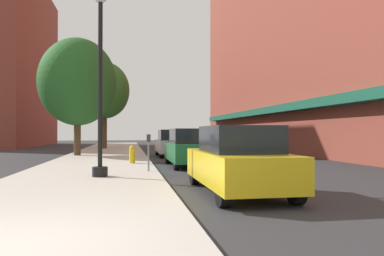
{
  "coord_description": "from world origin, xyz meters",
  "views": [
    {
      "loc": [
        1.34,
        -4.65,
        1.51
      ],
      "look_at": [
        4.89,
        15.54,
        1.74
      ],
      "focal_mm": 33.9,
      "sensor_mm": 36.0,
      "label": 1
    }
  ],
  "objects_px": {
    "fire_hydrant": "(132,154)",
    "car_silver": "(172,143)",
    "car_green": "(189,148)",
    "car_yellow": "(238,160)",
    "parking_meter_near": "(149,148)",
    "tree_mid": "(78,82)",
    "tree_near": "(105,91)",
    "lamppost": "(100,78)"
  },
  "relations": [
    {
      "from": "car_yellow",
      "to": "tree_mid",
      "type": "bearing_deg",
      "value": 112.69
    },
    {
      "from": "lamppost",
      "to": "car_yellow",
      "type": "bearing_deg",
      "value": -40.85
    },
    {
      "from": "lamppost",
      "to": "fire_hydrant",
      "type": "xyz_separation_m",
      "value": [
        1.04,
        4.77,
        -2.68
      ]
    },
    {
      "from": "parking_meter_near",
      "to": "car_yellow",
      "type": "height_order",
      "value": "car_yellow"
    },
    {
      "from": "lamppost",
      "to": "fire_hydrant",
      "type": "distance_m",
      "value": 5.57
    },
    {
      "from": "car_yellow",
      "to": "car_silver",
      "type": "relative_size",
      "value": 1.0
    },
    {
      "from": "fire_hydrant",
      "to": "tree_mid",
      "type": "relative_size",
      "value": 0.11
    },
    {
      "from": "lamppost",
      "to": "parking_meter_near",
      "type": "relative_size",
      "value": 4.5
    },
    {
      "from": "tree_mid",
      "to": "car_green",
      "type": "relative_size",
      "value": 1.64
    },
    {
      "from": "car_green",
      "to": "car_silver",
      "type": "bearing_deg",
      "value": 89.75
    },
    {
      "from": "tree_near",
      "to": "car_silver",
      "type": "xyz_separation_m",
      "value": [
        4.69,
        -9.62,
        -4.29
      ]
    },
    {
      "from": "car_silver",
      "to": "lamppost",
      "type": "bearing_deg",
      "value": -108.28
    },
    {
      "from": "parking_meter_near",
      "to": "car_silver",
      "type": "height_order",
      "value": "car_silver"
    },
    {
      "from": "fire_hydrant",
      "to": "parking_meter_near",
      "type": "bearing_deg",
      "value": -81.12
    },
    {
      "from": "tree_mid",
      "to": "car_yellow",
      "type": "distance_m",
      "value": 15.56
    },
    {
      "from": "fire_hydrant",
      "to": "car_silver",
      "type": "bearing_deg",
      "value": 67.26
    },
    {
      "from": "fire_hydrant",
      "to": "car_yellow",
      "type": "distance_m",
      "value": 8.22
    },
    {
      "from": "fire_hydrant",
      "to": "tree_mid",
      "type": "height_order",
      "value": "tree_mid"
    },
    {
      "from": "fire_hydrant",
      "to": "tree_near",
      "type": "relative_size",
      "value": 0.11
    },
    {
      "from": "car_silver",
      "to": "fire_hydrant",
      "type": "bearing_deg",
      "value": -112.78
    },
    {
      "from": "tree_near",
      "to": "car_green",
      "type": "xyz_separation_m",
      "value": [
        4.69,
        -16.23,
        -4.29
      ]
    },
    {
      "from": "car_yellow",
      "to": "car_silver",
      "type": "xyz_separation_m",
      "value": [
        0.0,
        13.77,
        0.0
      ]
    },
    {
      "from": "parking_meter_near",
      "to": "car_silver",
      "type": "relative_size",
      "value": 0.3
    },
    {
      "from": "lamppost",
      "to": "parking_meter_near",
      "type": "xyz_separation_m",
      "value": [
        1.58,
        1.31,
        -2.25
      ]
    },
    {
      "from": "fire_hydrant",
      "to": "car_green",
      "type": "distance_m",
      "value": 2.6
    },
    {
      "from": "car_green",
      "to": "tree_mid",
      "type": "bearing_deg",
      "value": 129.51
    },
    {
      "from": "tree_mid",
      "to": "car_silver",
      "type": "height_order",
      "value": "tree_mid"
    },
    {
      "from": "fire_hydrant",
      "to": "car_yellow",
      "type": "height_order",
      "value": "car_yellow"
    },
    {
      "from": "lamppost",
      "to": "car_green",
      "type": "bearing_deg",
      "value": 49.28
    },
    {
      "from": "car_silver",
      "to": "car_yellow",
      "type": "bearing_deg",
      "value": -90.04
    },
    {
      "from": "fire_hydrant",
      "to": "parking_meter_near",
      "type": "relative_size",
      "value": 0.6
    },
    {
      "from": "parking_meter_near",
      "to": "tree_mid",
      "type": "relative_size",
      "value": 0.19
    },
    {
      "from": "fire_hydrant",
      "to": "car_silver",
      "type": "xyz_separation_m",
      "value": [
        2.49,
        5.94,
        0.29
      ]
    },
    {
      "from": "lamppost",
      "to": "tree_mid",
      "type": "xyz_separation_m",
      "value": [
        -2.15,
        10.94,
        1.32
      ]
    },
    {
      "from": "tree_mid",
      "to": "car_silver",
      "type": "relative_size",
      "value": 1.64
    },
    {
      "from": "fire_hydrant",
      "to": "car_green",
      "type": "relative_size",
      "value": 0.18
    },
    {
      "from": "car_yellow",
      "to": "car_green",
      "type": "height_order",
      "value": "same"
    },
    {
      "from": "car_yellow",
      "to": "car_green",
      "type": "relative_size",
      "value": 1.0
    },
    {
      "from": "lamppost",
      "to": "car_green",
      "type": "distance_m",
      "value": 5.92
    },
    {
      "from": "lamppost",
      "to": "car_yellow",
      "type": "height_order",
      "value": "lamppost"
    },
    {
      "from": "lamppost",
      "to": "car_silver",
      "type": "bearing_deg",
      "value": 71.75
    },
    {
      "from": "car_green",
      "to": "car_silver",
      "type": "distance_m",
      "value": 6.61
    }
  ]
}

